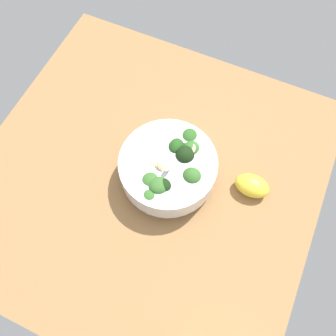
{
  "coord_description": "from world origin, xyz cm",
  "views": [
    {
      "loc": [
        -15.4,
        24.0,
        66.2
      ],
      "look_at": [
        -3.88,
        -1.65,
        4.0
      ],
      "focal_mm": 38.76,
      "sensor_mm": 36.0,
      "label": 1
    }
  ],
  "objects": [
    {
      "name": "lemon_wedge",
      "position": [
        -19.65,
        -5.69,
        1.91
      ],
      "size": [
        6.7,
        4.57,
        3.83
      ],
      "primitive_type": "ellipsoid",
      "rotation": [
        0.0,
        0.0,
        3.16
      ],
      "color": "yellow",
      "rests_on": "ground_plane"
    },
    {
      "name": "ground_plane",
      "position": [
        0.0,
        0.0,
        -1.67
      ],
      "size": [
        66.61,
        66.61,
        3.35
      ],
      "primitive_type": "cube",
      "color": "#996D42"
    },
    {
      "name": "bowl_of_broccoli",
      "position": [
        -4.04,
        -1.57,
        4.39
      ],
      "size": [
        18.3,
        19.07,
        8.44
      ],
      "color": "white",
      "rests_on": "ground_plane"
    }
  ]
}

